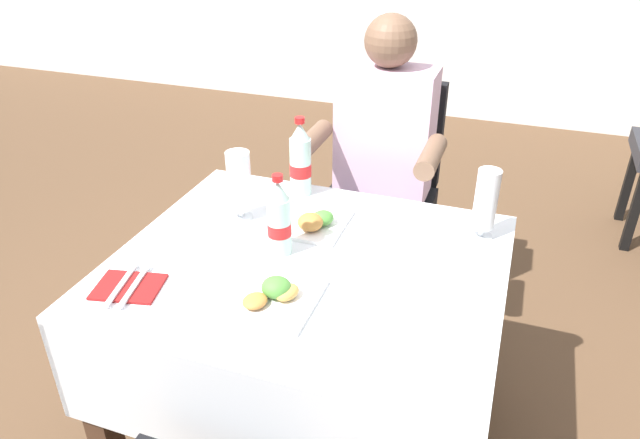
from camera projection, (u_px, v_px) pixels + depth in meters
ground_plane at (273, 435)px, 2.01m from camera, size 11.00×11.00×0.00m
main_dining_table at (309, 308)px, 1.73m from camera, size 1.08×0.92×0.72m
chair_far_diner_seat at (381, 188)px, 2.43m from camera, size 0.44×0.50×0.97m
seated_diner_far at (380, 164)px, 2.26m from camera, size 0.50×0.46×1.26m
plate_near_camera at (273, 295)px, 1.48m from camera, size 0.23×0.23×0.06m
plate_far_diner at (312, 221)px, 1.80m from camera, size 0.23×0.23×0.06m
beer_glass_left at (485, 203)px, 1.71m from camera, size 0.07×0.07×0.22m
beer_glass_middle at (239, 184)px, 1.81m from camera, size 0.07×0.07×0.22m
cola_bottle_primary at (279, 220)px, 1.64m from camera, size 0.07×0.07×0.24m
cola_bottle_secondary at (300, 161)px, 1.95m from camera, size 0.07×0.07×0.27m
napkin_cutlery_set at (129, 286)px, 1.53m from camera, size 0.19×0.20×0.01m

